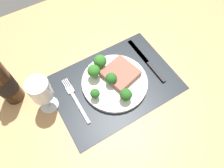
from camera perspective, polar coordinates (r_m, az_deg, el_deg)
ground_plane at (r=76.46cm, az=0.72°, el=-0.50°), size 140.00×110.00×3.00cm
placemat at (r=75.02cm, az=0.74°, el=0.11°), size 43.68×30.96×0.30cm
plate at (r=74.20cm, az=0.75°, el=0.48°), size 23.41×23.41×1.60cm
steak at (r=73.93cm, az=2.28°, el=2.93°), size 13.02×13.01×2.25cm
broccoli_near_fork at (r=70.63cm, az=-0.25°, el=1.55°), size 3.92×3.92×5.06cm
broccoli_front_edge at (r=67.72cm, az=3.83°, el=-2.97°), size 4.17×4.17×5.26cm
broccoli_back_left at (r=68.30cm, az=-4.66°, el=-2.67°), size 3.23×3.23×4.54cm
broccoli_near_steak at (r=71.54cm, az=-5.01°, el=3.54°), size 4.42×4.42×6.13cm
broccoli_center at (r=74.25cm, az=-3.29°, el=6.24°), size 4.70×4.70×5.73cm
fork at (r=72.75cm, az=-9.93°, el=-4.18°), size 2.40×19.20×0.50cm
knife at (r=80.47cm, az=10.11°, el=5.57°), size 1.80×23.00×0.80cm
wine_bottle at (r=72.17cm, az=-27.90°, el=0.60°), size 6.65×6.65×28.04cm
wine_glass at (r=65.72cm, az=-18.98°, el=-1.83°), size 6.84×6.84×14.67cm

